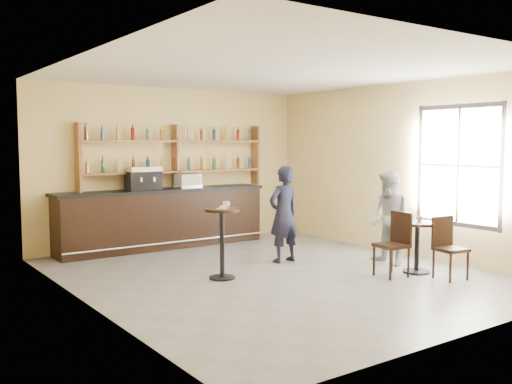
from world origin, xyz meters
TOP-DOWN VIEW (x-y plane):
  - floor at (0.00, 0.00)m, footprint 7.00×7.00m
  - ceiling at (0.00, 0.00)m, footprint 7.00×7.00m
  - wall_back at (0.00, 3.50)m, footprint 7.00×0.00m
  - wall_front at (0.00, -3.50)m, footprint 7.00×0.00m
  - wall_left at (-3.00, 0.00)m, footprint 0.00×7.00m
  - wall_right at (3.00, 0.00)m, footprint 0.00×7.00m
  - window_pane at (2.99, -1.20)m, footprint 0.00×2.00m
  - window_frame at (2.99, -1.20)m, footprint 0.04×1.70m
  - shelf_unit at (0.00, 3.37)m, footprint 4.00×0.26m
  - liquor_bottles at (0.00, 3.37)m, footprint 3.68×0.10m
  - bar_counter at (-0.40, 3.15)m, footprint 4.34×0.85m
  - espresso_machine at (-0.82, 3.15)m, footprint 0.65×0.45m
  - pastry_case at (0.16, 3.15)m, footprint 0.48×0.39m
  - pedestal_table at (-0.83, 0.24)m, footprint 0.62×0.62m
  - napkin at (-0.83, 0.24)m, footprint 0.21×0.21m
  - donut at (-0.82, 0.23)m, footprint 0.12×0.12m
  - cup_pedestal at (-0.69, 0.34)m, footprint 0.12×0.12m
  - man_main at (0.71, 0.68)m, footprint 0.64×0.44m
  - cafe_table at (1.95, -1.22)m, footprint 0.68×0.68m
  - cup_cafe at (2.00, -1.22)m, footprint 0.12×0.12m
  - chair_west at (1.40, -1.17)m, footprint 0.48×0.48m
  - chair_south at (2.00, -1.82)m, footprint 0.47×0.47m
  - patron_second at (2.05, -0.55)m, footprint 0.65×0.81m

SIDE VIEW (x-z plane):
  - floor at x=0.00m, z-range 0.00..0.00m
  - cafe_table at x=1.95m, z-range 0.00..0.82m
  - chair_south at x=2.00m, z-range 0.00..0.96m
  - chair_west at x=1.40m, z-range 0.00..1.01m
  - pedestal_table at x=-0.83m, z-range 0.00..1.09m
  - bar_counter at x=-0.40m, z-range 0.00..1.18m
  - patron_second at x=2.05m, z-range 0.00..1.61m
  - man_main at x=0.71m, z-range 0.00..1.69m
  - cup_cafe at x=2.00m, z-range 0.82..0.92m
  - napkin at x=-0.83m, z-range 1.09..1.09m
  - donut at x=-0.82m, z-range 1.09..1.13m
  - cup_pedestal at x=-0.69m, z-range 1.09..1.18m
  - pastry_case at x=0.16m, z-range 1.18..1.46m
  - espresso_machine at x=-0.82m, z-range 1.18..1.63m
  - wall_back at x=0.00m, z-range -1.90..5.10m
  - wall_front at x=0.00m, z-range -1.90..5.10m
  - wall_left at x=-3.00m, z-range -1.90..5.10m
  - wall_right at x=3.00m, z-range -1.90..5.10m
  - window_frame at x=2.99m, z-range 0.65..2.75m
  - window_pane at x=2.99m, z-range 0.70..2.70m
  - shelf_unit at x=0.00m, z-range 1.11..2.51m
  - liquor_bottles at x=0.00m, z-range 1.48..2.48m
  - ceiling at x=0.00m, z-range 3.20..3.20m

